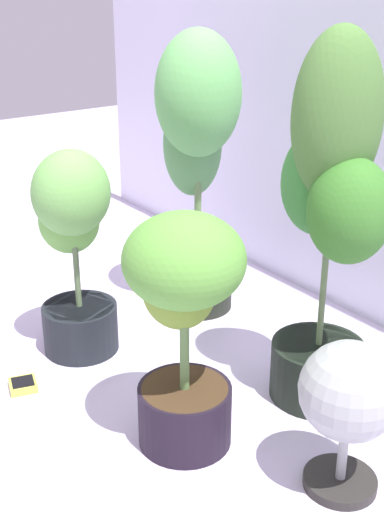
{
  "coord_description": "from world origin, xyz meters",
  "views": [
    {
      "loc": [
        1.53,
        -0.95,
        1.17
      ],
      "look_at": [
        0.01,
        0.16,
        0.38
      ],
      "focal_mm": 48.14,
      "sensor_mm": 36.0,
      "label": 1
    }
  ],
  "objects_px": {
    "potted_plant_front_left": "(74,242)",
    "floor_fan": "(349,397)",
    "potted_plant_back_right": "(331,210)",
    "hygrometer_box": "(23,385)",
    "potted_plant_back_left": "(197,143)",
    "potted_plant_front_right": "(183,309)"
  },
  "relations": [
    {
      "from": "potted_plant_front_left",
      "to": "floor_fan",
      "type": "xyz_separation_m",
      "value": [
        0.98,
        0.2,
        -0.12
      ]
    },
    {
      "from": "potted_plant_back_right",
      "to": "hygrometer_box",
      "type": "relative_size",
      "value": 10.57
    },
    {
      "from": "potted_plant_back_left",
      "to": "floor_fan",
      "type": "height_order",
      "value": "potted_plant_back_left"
    },
    {
      "from": "potted_plant_back_left",
      "to": "potted_plant_front_left",
      "type": "relative_size",
      "value": 1.48
    },
    {
      "from": "potted_plant_front_right",
      "to": "potted_plant_back_left",
      "type": "bearing_deg",
      "value": 141.21
    },
    {
      "from": "hygrometer_box",
      "to": "floor_fan",
      "type": "xyz_separation_m",
      "value": [
        0.85,
        0.46,
        0.24
      ]
    },
    {
      "from": "potted_plant_front_right",
      "to": "hygrometer_box",
      "type": "height_order",
      "value": "potted_plant_front_right"
    },
    {
      "from": "potted_plant_back_right",
      "to": "potted_plant_back_left",
      "type": "distance_m",
      "value": 0.7
    },
    {
      "from": "potted_plant_back_left",
      "to": "hygrometer_box",
      "type": "height_order",
      "value": "potted_plant_back_left"
    },
    {
      "from": "floor_fan",
      "to": "potted_plant_back_right",
      "type": "bearing_deg",
      "value": -152.9
    },
    {
      "from": "potted_plant_back_right",
      "to": "floor_fan",
      "type": "height_order",
      "value": "potted_plant_back_right"
    },
    {
      "from": "potted_plant_back_right",
      "to": "floor_fan",
      "type": "distance_m",
      "value": 0.5
    },
    {
      "from": "potted_plant_front_right",
      "to": "potted_plant_front_left",
      "type": "relative_size",
      "value": 0.95
    },
    {
      "from": "potted_plant_back_right",
      "to": "potted_plant_front_left",
      "type": "distance_m",
      "value": 0.82
    },
    {
      "from": "potted_plant_front_right",
      "to": "potted_plant_front_left",
      "type": "xyz_separation_m",
      "value": [
        -0.6,
        0.0,
        -0.01
      ]
    },
    {
      "from": "potted_plant_front_left",
      "to": "hygrometer_box",
      "type": "bearing_deg",
      "value": -64.04
    },
    {
      "from": "potted_plant_back_left",
      "to": "floor_fan",
      "type": "distance_m",
      "value": 1.11
    },
    {
      "from": "potted_plant_front_left",
      "to": "floor_fan",
      "type": "distance_m",
      "value": 1.0
    },
    {
      "from": "potted_plant_front_right",
      "to": "potted_plant_front_left",
      "type": "height_order",
      "value": "potted_plant_front_left"
    },
    {
      "from": "potted_plant_front_right",
      "to": "potted_plant_back_right",
      "type": "distance_m",
      "value": 0.48
    },
    {
      "from": "potted_plant_back_left",
      "to": "hygrometer_box",
      "type": "bearing_deg",
      "value": -78.71
    },
    {
      "from": "potted_plant_back_left",
      "to": "potted_plant_front_right",
      "type": "bearing_deg",
      "value": -38.79
    }
  ]
}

